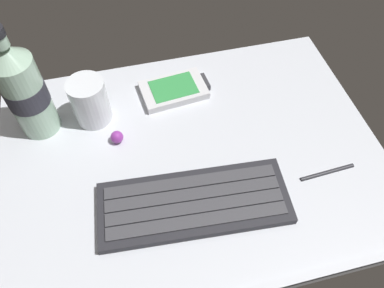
{
  "coord_description": "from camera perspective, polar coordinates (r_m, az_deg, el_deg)",
  "views": [
    {
      "loc": [
        -8.39,
        -34.25,
        52.06
      ],
      "look_at": [
        0.0,
        0.0,
        3.0
      ],
      "focal_mm": 34.9,
      "sensor_mm": 36.0,
      "label": 1
    }
  ],
  "objects": [
    {
      "name": "keyboard",
      "position": [
        0.57,
        0.31,
        -9.0
      ],
      "size": [
        29.75,
        13.18,
        1.7
      ],
      "color": "#232328",
      "rests_on": "ground_plane"
    },
    {
      "name": "stylus_pen",
      "position": [
        0.65,
        20.03,
        -3.96
      ],
      "size": [
        9.52,
        1.21,
        0.7
      ],
      "primitive_type": "cylinder",
      "rotation": [
        0.0,
        1.57,
        0.05
      ],
      "color": "#26262B",
      "rests_on": "ground_plane"
    },
    {
      "name": "water_bottle",
      "position": [
        0.65,
        -24.25,
        7.51
      ],
      "size": [
        6.73,
        6.73,
        20.8
      ],
      "color": "#9EC1A8",
      "rests_on": "ground_plane"
    },
    {
      "name": "handheld_device",
      "position": [
        0.71,
        -2.7,
        8.31
      ],
      "size": [
        13.33,
        8.82,
        1.5
      ],
      "color": "silver",
      "rests_on": "ground_plane"
    },
    {
      "name": "trackball_mouse",
      "position": [
        0.65,
        -11.4,
        1.04
      ],
      "size": [
        2.2,
        2.2,
        2.2
      ],
      "primitive_type": "sphere",
      "color": "purple",
      "rests_on": "ground_plane"
    },
    {
      "name": "ground_plane",
      "position": [
        0.64,
        0.05,
        -2.26
      ],
      "size": [
        64.0,
        48.0,
        2.8
      ],
      "color": "silver"
    },
    {
      "name": "juice_cup",
      "position": [
        0.67,
        -15.29,
        6.11
      ],
      "size": [
        6.4,
        6.4,
        8.5
      ],
      "color": "silver",
      "rests_on": "ground_plane"
    }
  ]
}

